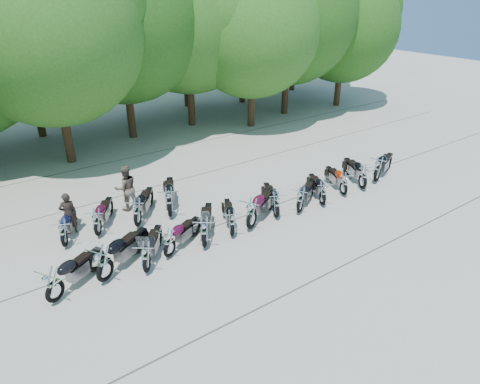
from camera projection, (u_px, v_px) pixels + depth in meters
ground at (264, 234)px, 15.47m from camera, size 90.00×90.00×0.00m
tree_3 at (48, 30)px, 19.03m from camera, size 8.70×8.70×10.67m
tree_4 at (119, 16)px, 22.40m from camera, size 9.13×9.13×11.20m
tree_5 at (187, 14)px, 24.65m from camera, size 9.04×9.04×11.10m
tree_6 at (252, 29)px, 24.78m from camera, size 8.00×8.00×9.82m
tree_7 at (289, 15)px, 27.15m from camera, size 8.79×8.79×10.79m
tree_8 at (344, 27)px, 29.56m from camera, size 7.53×7.53×9.25m
tree_11 at (22, 39)px, 23.08m from camera, size 7.56×7.56×9.28m
tree_12 at (120, 28)px, 25.93m from camera, size 7.88×7.88×9.67m
tree_13 at (183, 19)px, 29.09m from camera, size 8.31×8.31×10.20m
tree_14 at (242, 20)px, 30.27m from camera, size 8.02×8.02×9.84m
tree_15 at (296, 0)px, 33.53m from camera, size 9.67×9.67×11.86m
motorcycle_0 at (53, 284)px, 11.87m from camera, size 2.34×1.76×1.30m
motorcycle_1 at (104, 263)px, 12.67m from camera, size 2.54×1.93×1.41m
motorcycle_2 at (146, 256)px, 13.14m from camera, size 1.86×2.11×1.22m
motorcycle_3 at (169, 242)px, 13.88m from camera, size 2.17×1.56×1.20m
motorcycle_4 at (204, 231)px, 14.38m from camera, size 1.96×2.30×1.32m
motorcycle_5 at (232, 222)px, 15.06m from camera, size 1.54×2.13×1.18m
motorcycle_6 at (252, 213)px, 15.43m from camera, size 2.59×1.86×1.43m
motorcycle_7 at (276, 204)px, 16.24m from camera, size 1.56×2.26×1.24m
motorcycle_8 at (300, 199)px, 16.59m from camera, size 2.23×1.69×1.24m
motorcycle_9 at (323, 193)px, 17.17m from camera, size 1.58×2.19×1.21m
motorcycle_10 at (344, 183)px, 18.00m from camera, size 1.41×2.19×1.19m
motorcycle_11 at (363, 176)px, 18.49m from camera, size 1.70×2.46×1.35m
motorcycle_12 at (378, 168)px, 19.18m from camera, size 2.58×1.60×1.40m
motorcycle_13 at (63, 232)px, 14.44m from camera, size 1.50×2.16×1.18m
motorcycle_14 at (97, 221)px, 15.06m from camera, size 1.77×2.16×1.23m
motorcycle_15 at (137, 212)px, 15.62m from camera, size 2.03×2.26×1.32m
motorcycle_16 at (169, 201)px, 16.26m from camera, size 1.86×2.58×1.42m
rider_0 at (68, 214)px, 15.19m from camera, size 0.63×0.45×1.60m
rider_1 at (126, 188)px, 16.78m from camera, size 0.96×0.77×1.88m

